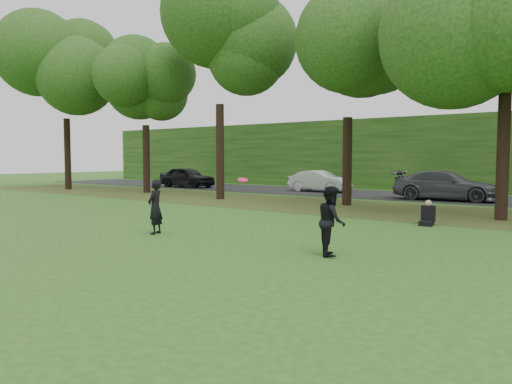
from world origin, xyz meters
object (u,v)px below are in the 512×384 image
(player_left, at_px, (155,207))
(player_right, at_px, (332,221))
(frisbee, at_px, (243,180))
(seated_person, at_px, (428,216))

(player_left, relative_size, player_right, 1.01)
(player_left, distance_m, player_right, 5.68)
(player_left, relative_size, frisbee, 4.68)
(frisbee, bearing_deg, seated_person, 68.79)
(player_left, bearing_deg, seated_person, 120.12)
(player_right, bearing_deg, seated_person, -33.09)
(player_right, xyz_separation_m, frisbee, (-2.59, -0.06, 0.87))
(player_left, height_order, frisbee, frisbee)
(player_left, relative_size, seated_person, 1.95)
(player_right, relative_size, seated_person, 1.93)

